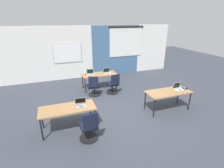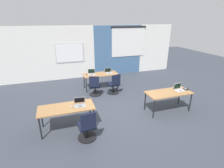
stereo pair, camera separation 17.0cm
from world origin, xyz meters
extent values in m
plane|color=#383D47|center=(0.00, 0.00, 0.00)|extent=(24.00, 24.00, 0.00)
cube|color=silver|center=(0.00, 4.20, 1.40)|extent=(10.00, 0.20, 2.80)
cube|color=#42668E|center=(1.56, 4.09, 1.40)|extent=(2.82, 0.01, 2.80)
cube|color=#B7B7BC|center=(-1.18, 4.09, 1.44)|extent=(1.48, 0.02, 1.04)
cube|color=white|center=(-1.18, 4.08, 1.44)|extent=(1.40, 0.02, 0.96)
cube|color=white|center=(2.17, 4.08, 1.85)|extent=(2.00, 0.02, 1.61)
cylinder|color=black|center=(2.17, 4.08, 2.70)|extent=(2.10, 0.10, 0.10)
cube|color=#A37547|center=(-1.75, -0.60, 0.70)|extent=(1.60, 0.70, 0.04)
cylinder|color=black|center=(-2.49, -0.90, 0.34)|extent=(0.04, 0.04, 0.68)
cylinder|color=black|center=(-1.01, -0.90, 0.34)|extent=(0.04, 0.04, 0.68)
cylinder|color=black|center=(-2.49, -0.30, 0.34)|extent=(0.04, 0.04, 0.68)
cylinder|color=black|center=(-1.01, -0.30, 0.34)|extent=(0.04, 0.04, 0.68)
cube|color=#A37547|center=(1.75, -0.60, 0.70)|extent=(1.60, 0.70, 0.04)
cylinder|color=black|center=(1.01, -0.90, 0.34)|extent=(0.04, 0.04, 0.68)
cylinder|color=black|center=(2.49, -0.90, 0.34)|extent=(0.04, 0.04, 0.68)
cylinder|color=black|center=(1.01, -0.30, 0.34)|extent=(0.04, 0.04, 0.68)
cylinder|color=black|center=(2.49, -0.30, 0.34)|extent=(0.04, 0.04, 0.68)
cube|color=#A37547|center=(0.00, 2.20, 0.70)|extent=(1.60, 0.70, 0.04)
cylinder|color=black|center=(-0.74, 1.90, 0.34)|extent=(0.04, 0.04, 0.68)
cylinder|color=black|center=(0.74, 1.90, 0.34)|extent=(0.04, 0.04, 0.68)
cylinder|color=black|center=(-0.74, 2.50, 0.34)|extent=(0.04, 0.04, 0.68)
cylinder|color=black|center=(0.74, 2.50, 0.34)|extent=(0.04, 0.04, 0.68)
cube|color=#B7B7BC|center=(-0.41, 2.23, 0.73)|extent=(0.36, 0.28, 0.02)
cube|color=#4C4C4F|center=(-0.42, 2.17, 0.74)|extent=(0.10, 0.07, 0.00)
cube|color=#B7B7BC|center=(-0.39, 2.36, 0.85)|extent=(0.33, 0.10, 0.22)
cube|color=black|center=(-0.39, 2.35, 0.85)|extent=(0.30, 0.08, 0.19)
ellipsoid|color=black|center=(-0.64, 2.27, 0.74)|extent=(0.07, 0.11, 0.03)
cylinder|color=black|center=(-0.42, 1.55, 0.02)|extent=(0.52, 0.52, 0.04)
cylinder|color=black|center=(-0.42, 1.55, 0.21)|extent=(0.06, 0.06, 0.34)
cube|color=black|center=(-0.42, 1.55, 0.42)|extent=(0.56, 0.56, 0.08)
cube|color=black|center=(-0.50, 1.32, 0.69)|extent=(0.40, 0.19, 0.46)
sphere|color=black|center=(-0.34, 1.78, 0.02)|extent=(0.04, 0.04, 0.04)
sphere|color=black|center=(-0.23, 1.41, 0.02)|extent=(0.04, 0.04, 0.04)
sphere|color=black|center=(-0.65, 1.56, 0.02)|extent=(0.04, 0.04, 0.04)
cube|color=#B7B7BC|center=(0.40, 2.16, 0.73)|extent=(0.34, 0.24, 0.02)
cube|color=#4C4C4F|center=(0.40, 2.11, 0.74)|extent=(0.09, 0.06, 0.00)
cube|color=#B7B7BC|center=(0.39, 2.31, 0.84)|extent=(0.33, 0.09, 0.21)
cube|color=black|center=(0.39, 2.30, 0.84)|extent=(0.30, 0.08, 0.18)
cylinder|color=black|center=(0.39, 1.50, 0.02)|extent=(0.52, 0.52, 0.04)
cylinder|color=black|center=(0.39, 1.50, 0.21)|extent=(0.06, 0.06, 0.34)
cube|color=black|center=(0.39, 1.50, 0.42)|extent=(0.53, 0.53, 0.08)
cube|color=black|center=(0.45, 1.26, 0.69)|extent=(0.40, 0.15, 0.46)
sphere|color=black|center=(0.34, 1.73, 0.02)|extent=(0.04, 0.04, 0.04)
sphere|color=black|center=(0.62, 1.48, 0.02)|extent=(0.04, 0.04, 0.04)
sphere|color=black|center=(0.19, 1.38, 0.02)|extent=(0.04, 0.04, 0.04)
cube|color=silver|center=(2.21, -0.59, 0.73)|extent=(0.35, 0.25, 0.02)
cube|color=#4C4C4F|center=(2.21, -0.64, 0.74)|extent=(0.09, 0.07, 0.00)
cube|color=silver|center=(2.20, -0.45, 0.85)|extent=(0.33, 0.07, 0.22)
cube|color=black|center=(2.20, -0.46, 0.85)|extent=(0.30, 0.06, 0.19)
cube|color=black|center=(2.48, -0.57, 0.72)|extent=(0.22, 0.19, 0.00)
ellipsoid|color=silver|center=(2.48, -0.57, 0.74)|extent=(0.06, 0.10, 0.03)
cube|color=#9E9EA3|center=(-1.36, -0.64, 0.73)|extent=(0.35, 0.25, 0.02)
cube|color=#4C4C4F|center=(-1.36, -0.69, 0.74)|extent=(0.09, 0.07, 0.00)
cube|color=#9E9EA3|center=(-1.34, -0.49, 0.84)|extent=(0.34, 0.11, 0.21)
cube|color=black|center=(-1.34, -0.49, 0.84)|extent=(0.30, 0.10, 0.18)
ellipsoid|color=#B2B2B7|center=(-1.60, -0.64, 0.74)|extent=(0.07, 0.11, 0.03)
cylinder|color=black|center=(-1.29, -1.23, 0.02)|extent=(0.52, 0.52, 0.04)
cylinder|color=black|center=(-1.29, -1.23, 0.21)|extent=(0.06, 0.06, 0.34)
cube|color=black|center=(-1.29, -1.23, 0.42)|extent=(0.48, 0.48, 0.08)
cube|color=black|center=(-1.26, -1.48, 0.69)|extent=(0.40, 0.10, 0.46)
sphere|color=black|center=(-1.31, -1.00, 0.02)|extent=(0.04, 0.04, 0.04)
sphere|color=black|center=(-1.06, -1.28, 0.02)|extent=(0.04, 0.04, 0.04)
sphere|color=black|center=(-1.50, -1.33, 0.02)|extent=(0.04, 0.04, 0.04)
camera|label=1|loc=(-2.00, -5.12, 3.13)|focal=27.30mm
camera|label=2|loc=(-1.84, -5.17, 3.13)|focal=27.30mm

